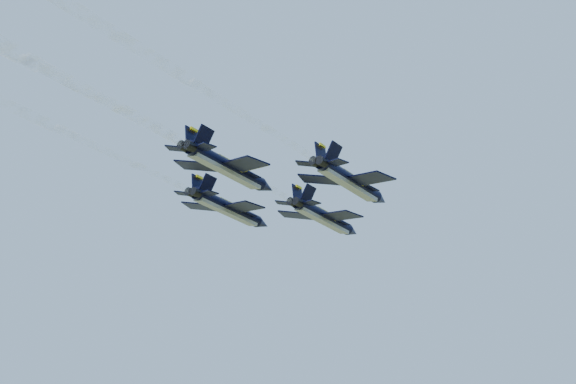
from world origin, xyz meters
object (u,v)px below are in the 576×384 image
at_px(jet_lead, 325,217).
at_px(jet_slot, 229,168).
at_px(jet_right, 351,181).
at_px(jet_left, 229,209).

bearing_deg(jet_lead, jet_slot, -88.02).
xyz_separation_m(jet_right, jet_slot, (-11.73, -11.02, 0.00)).
bearing_deg(jet_left, jet_right, 1.38).
relative_size(jet_lead, jet_right, 1.00).
bearing_deg(jet_slot, jet_right, 52.13).
relative_size(jet_left, jet_slot, 1.00).
relative_size(jet_right, jet_slot, 1.00).
xyz_separation_m(jet_left, jet_right, (19.48, -2.57, 0.00)).
relative_size(jet_lead, jet_left, 1.00).
distance_m(jet_lead, jet_left, 14.20).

